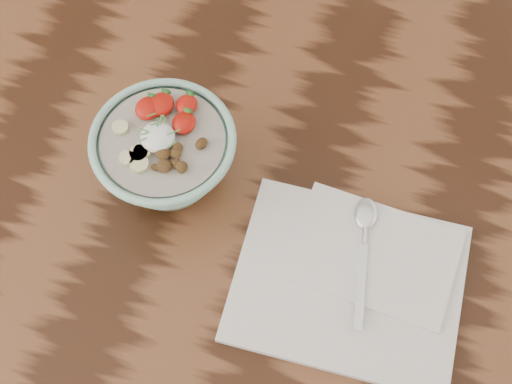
{
  "coord_description": "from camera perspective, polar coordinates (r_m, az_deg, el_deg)",
  "views": [
    {
      "loc": [
        27.45,
        -42.62,
        162.62
      ],
      "look_at": [
        16.04,
        -6.03,
        86.14
      ],
      "focal_mm": 50.0,
      "sensor_mm": 36.0,
      "label": 1
    }
  ],
  "objects": [
    {
      "name": "table",
      "position": [
        1.09,
        -7.1,
        0.14
      ],
      "size": [
        160.0,
        90.0,
        75.0
      ],
      "color": "black",
      "rests_on": "ground"
    },
    {
      "name": "spoon",
      "position": [
        0.94,
        8.7,
        -3.09
      ],
      "size": [
        5.11,
        18.2,
        0.95
      ],
      "rotation": [
        0.0,
        0.0,
        0.17
      ],
      "color": "silver",
      "rests_on": "napkin"
    },
    {
      "name": "napkin",
      "position": [
        0.93,
        7.81,
        -6.74
      ],
      "size": [
        29.74,
        24.5,
        1.77
      ],
      "rotation": [
        0.0,
        0.0,
        0.04
      ],
      "color": "silver",
      "rests_on": "table"
    },
    {
      "name": "breakfast_bowl",
      "position": [
        0.94,
        -7.23,
        2.97
      ],
      "size": [
        18.81,
        18.81,
        12.26
      ],
      "rotation": [
        0.0,
        0.0,
        -0.18
      ],
      "color": "#8FC1AD",
      "rests_on": "table"
    }
  ]
}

